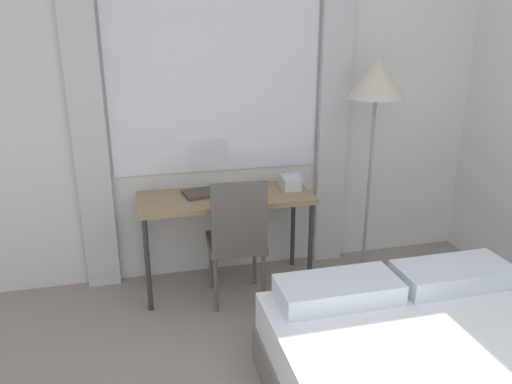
# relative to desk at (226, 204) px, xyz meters

# --- Properties ---
(wall_back_with_window) EXTENTS (5.06, 0.13, 2.70)m
(wall_back_with_window) POSITION_rel_desk_xyz_m (0.11, 0.33, 0.68)
(wall_back_with_window) COLOR silver
(wall_back_with_window) RESTS_ON ground_plane
(desk) EXTENTS (1.27, 0.50, 0.74)m
(desk) POSITION_rel_desk_xyz_m (0.00, 0.00, 0.00)
(desk) COLOR #937551
(desk) RESTS_ON ground_plane
(desk_chair) EXTENTS (0.42, 0.42, 0.96)m
(desk_chair) POSITION_rel_desk_xyz_m (0.03, -0.26, -0.15)
(desk_chair) COLOR #59514C
(desk_chair) RESTS_ON ground_plane
(standing_lamp) EXTENTS (0.42, 0.42, 1.72)m
(standing_lamp) POSITION_rel_desk_xyz_m (1.09, -0.11, 0.83)
(standing_lamp) COLOR #4C4C51
(standing_lamp) RESTS_ON ground_plane
(telephone) EXTENTS (0.15, 0.18, 0.11)m
(telephone) POSITION_rel_desk_xyz_m (0.51, 0.04, 0.12)
(telephone) COLOR silver
(telephone) RESTS_ON desk
(book) EXTENTS (0.33, 0.25, 0.02)m
(book) POSITION_rel_desk_xyz_m (-0.15, 0.07, 0.08)
(book) COLOR #4C4238
(book) RESTS_ON desk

